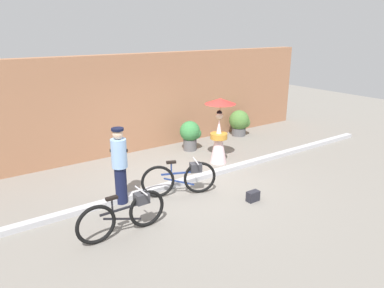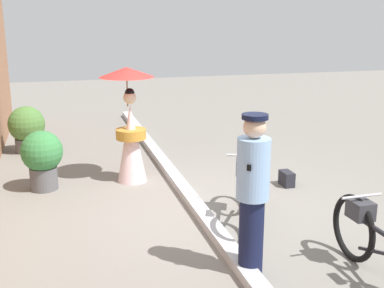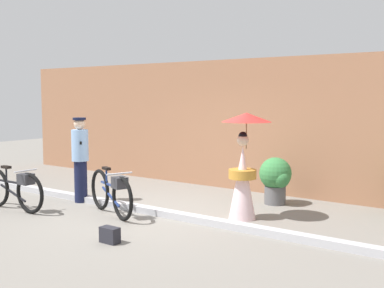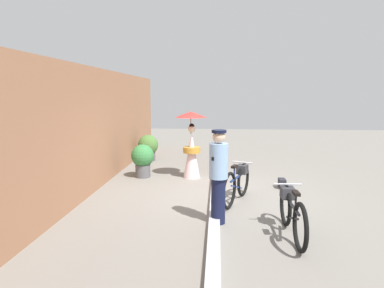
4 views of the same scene
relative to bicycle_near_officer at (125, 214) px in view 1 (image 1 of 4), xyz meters
name	(u,v)px [view 1 (image 1 of 4)]	position (x,y,z in m)	size (l,w,h in m)	color
ground_plane	(188,182)	(2.31, 1.29, -0.42)	(30.00, 30.00, 0.00)	gray
building_wall	(131,104)	(2.31, 4.41, 1.08)	(14.00, 0.40, 3.01)	#9E6B4C
sidewalk_curb	(188,180)	(2.31, 1.29, -0.36)	(14.00, 0.20, 0.12)	#B2B2B7
bicycle_near_officer	(125,214)	(0.00, 0.00, 0.00)	(1.79, 0.48, 0.84)	black
bicycle_far_side	(181,178)	(1.78, 0.80, 0.01)	(1.67, 0.72, 0.86)	black
person_officer	(120,164)	(0.47, 1.22, 0.51)	(0.34, 0.34, 1.73)	#141938
person_with_parasol	(219,130)	(3.85, 1.97, 0.56)	(0.88, 0.88, 1.88)	silver
potted_plant_by_door	(240,122)	(6.20, 3.69, 0.08)	(0.74, 0.72, 0.93)	#59595B
potted_plant_small	(191,134)	(3.82, 3.36, 0.12)	(0.66, 0.65, 0.95)	#59595B
backpack_on_pavement	(253,196)	(2.94, -0.40, -0.30)	(0.30, 0.16, 0.24)	#26262D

